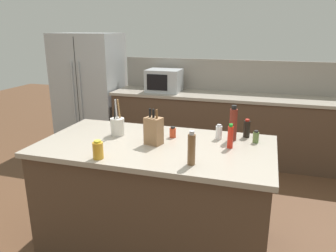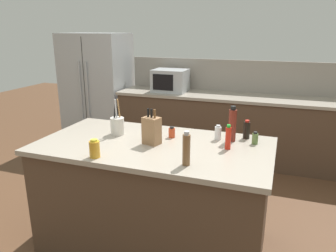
{
  "view_description": "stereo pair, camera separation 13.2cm",
  "coord_description": "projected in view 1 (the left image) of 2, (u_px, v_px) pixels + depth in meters",
  "views": [
    {
      "loc": [
        0.83,
        -2.35,
        1.84
      ],
      "look_at": [
        0.0,
        0.35,
        0.99
      ],
      "focal_mm": 35.0,
      "sensor_mm": 36.0,
      "label": 1
    },
    {
      "loc": [
        0.95,
        -2.31,
        1.84
      ],
      "look_at": [
        0.0,
        0.35,
        0.99
      ],
      "focal_mm": 35.0,
      "sensor_mm": 36.0,
      "label": 2
    }
  ],
  "objects": [
    {
      "name": "salt_shaker",
      "position": [
        219.0,
        132.0,
        2.74
      ],
      "size": [
        0.05,
        0.05,
        0.13
      ],
      "color": "silver",
      "rests_on": "kitchen_island"
    },
    {
      "name": "pepper_grinder",
      "position": [
        191.0,
        149.0,
        2.21
      ],
      "size": [
        0.05,
        0.05,
        0.24
      ],
      "color": "brown",
      "rests_on": "kitchen_island"
    },
    {
      "name": "wall_backsplash",
      "position": [
        231.0,
        76.0,
        4.8
      ],
      "size": [
        3.28,
        0.03,
        0.46
      ],
      "primitive_type": "cube",
      "color": "gray",
      "rests_on": "back_counter_run"
    },
    {
      "name": "refrigerator",
      "position": [
        90.0,
        90.0,
        5.25
      ],
      "size": [
        0.99,
        0.75,
        1.77
      ],
      "color": "#ADB2B7",
      "rests_on": "ground_plane"
    },
    {
      "name": "hot_sauce_bottle",
      "position": [
        230.0,
        137.0,
        2.53
      ],
      "size": [
        0.04,
        0.04,
        0.19
      ],
      "color": "red",
      "rests_on": "kitchen_island"
    },
    {
      "name": "microwave",
      "position": [
        164.0,
        81.0,
        4.79
      ],
      "size": [
        0.49,
        0.39,
        0.32
      ],
      "color": "#ADB2B7",
      "rests_on": "back_counter_run"
    },
    {
      "name": "soy_sauce_bottle",
      "position": [
        247.0,
        129.0,
        2.79
      ],
      "size": [
        0.06,
        0.06,
        0.16
      ],
      "color": "black",
      "rests_on": "kitchen_island"
    },
    {
      "name": "spice_jar_paprika",
      "position": [
        173.0,
        132.0,
        2.79
      ],
      "size": [
        0.06,
        0.06,
        0.1
      ],
      "color": "#B73D1E",
      "rests_on": "kitchen_island"
    },
    {
      "name": "utensil_crock",
      "position": [
        117.0,
        126.0,
        2.84
      ],
      "size": [
        0.12,
        0.12,
        0.32
      ],
      "color": "beige",
      "rests_on": "kitchen_island"
    },
    {
      "name": "back_counter_run",
      "position": [
        225.0,
        127.0,
        4.71
      ],
      "size": [
        3.32,
        0.66,
        0.94
      ],
      "color": "#4C3828",
      "rests_on": "ground_plane"
    },
    {
      "name": "vinegar_bottle",
      "position": [
        233.0,
        124.0,
        2.7
      ],
      "size": [
        0.06,
        0.06,
        0.3
      ],
      "color": "maroon",
      "rests_on": "kitchen_island"
    },
    {
      "name": "honey_jar",
      "position": [
        98.0,
        150.0,
        2.33
      ],
      "size": [
        0.08,
        0.08,
        0.14
      ],
      "color": "gold",
      "rests_on": "kitchen_island"
    },
    {
      "name": "spice_jar_oregano",
      "position": [
        256.0,
        137.0,
        2.66
      ],
      "size": [
        0.05,
        0.05,
        0.1
      ],
      "color": "#567038",
      "rests_on": "kitchen_island"
    },
    {
      "name": "knife_block",
      "position": [
        154.0,
        131.0,
        2.61
      ],
      "size": [
        0.15,
        0.13,
        0.29
      ],
      "rotation": [
        0.0,
        0.0,
        -0.28
      ],
      "color": "#936B47",
      "rests_on": "kitchen_island"
    },
    {
      "name": "ground_plane",
      "position": [
        157.0,
        243.0,
        2.91
      ],
      "size": [
        14.0,
        14.0,
        0.0
      ],
      "primitive_type": "plane",
      "color": "brown"
    },
    {
      "name": "kitchen_island",
      "position": [
        156.0,
        196.0,
        2.78
      ],
      "size": [
        1.89,
        1.01,
        0.94
      ],
      "color": "#4C3828",
      "rests_on": "ground_plane"
    }
  ]
}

